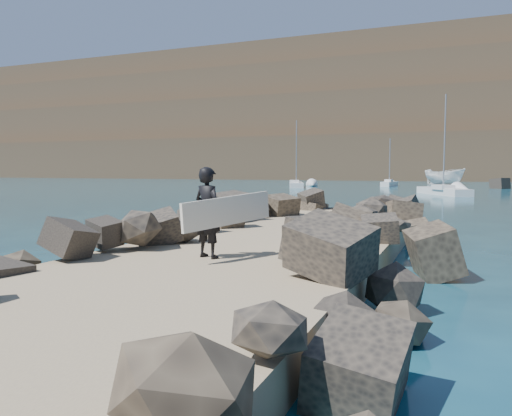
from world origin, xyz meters
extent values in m
plane|color=#0F384C|center=(0.00, 0.00, 0.00)|extent=(800.00, 800.00, 0.00)
cube|color=#8C7759|center=(0.00, -2.00, 0.30)|extent=(6.00, 26.00, 0.60)
cube|color=black|center=(-2.90, -1.50, 0.50)|extent=(2.60, 22.00, 1.00)
cube|color=black|center=(2.90, -1.50, 0.50)|extent=(2.60, 22.00, 1.00)
cube|color=#2D4919|center=(10.00, 160.00, 16.00)|extent=(360.00, 140.00, 32.00)
cube|color=silver|center=(-3.05, 3.58, 1.04)|extent=(0.65, 2.54, 0.08)
imported|color=white|center=(2.53, 69.98, 1.27)|extent=(6.97, 5.11, 2.53)
imported|color=black|center=(-0.25, -3.02, 1.54)|extent=(0.79, 0.64, 1.89)
cube|color=silver|center=(0.20, -3.02, 1.60)|extent=(1.00, 2.18, 0.74)
cube|color=silver|center=(-15.42, 51.21, 0.25)|extent=(4.01, 7.59, 0.80)
cylinder|color=gray|center=(-15.42, 51.21, 4.71)|extent=(0.12, 0.12, 8.21)
cube|color=silver|center=(-15.42, 50.36, 0.75)|extent=(1.82, 2.37, 0.44)
cube|color=silver|center=(3.24, 37.95, 0.25)|extent=(5.23, 7.88, 0.80)
cylinder|color=gray|center=(3.24, 37.95, 4.98)|extent=(0.12, 0.12, 8.76)
cube|color=silver|center=(3.24, 37.10, 0.75)|extent=(2.16, 2.57, 0.44)
cube|color=silver|center=(-4.45, 59.80, 0.25)|extent=(1.76, 5.61, 0.80)
cylinder|color=gray|center=(-4.45, 59.80, 3.63)|extent=(0.12, 0.12, 6.07)
cube|color=silver|center=(-4.45, 59.14, 0.75)|extent=(1.03, 1.63, 0.44)
cube|color=white|center=(-40.00, 152.00, 34.00)|extent=(10.00, 8.00, 4.00)
cube|color=white|center=(0.00, 165.00, 33.75)|extent=(8.00, 6.00, 3.50)
camera|label=1|loc=(4.53, -12.16, 2.45)|focal=35.00mm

